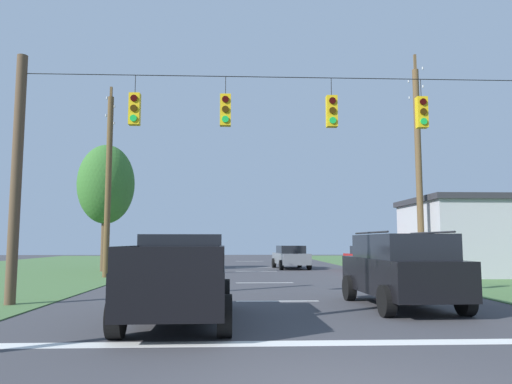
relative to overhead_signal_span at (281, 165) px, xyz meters
name	(u,v)px	position (x,y,z in m)	size (l,w,h in m)	color
stop_bar_stripe	(307,343)	(-0.07, -5.31, -4.04)	(12.47, 0.45, 0.01)	white
lane_dash_0	(278,301)	(-0.07, 0.69, -4.04)	(0.15, 2.50, 0.01)	white
lane_dash_1	(265,283)	(-0.07, 7.14, -4.04)	(0.15, 2.50, 0.01)	white
lane_dash_2	(256,271)	(-0.07, 15.27, -4.04)	(0.15, 2.50, 0.01)	white
lane_dash_3	(254,267)	(-0.07, 19.64, -4.04)	(0.15, 2.50, 0.01)	white
lane_dash_4	(250,261)	(-0.07, 29.91, -4.04)	(0.15, 2.50, 0.01)	white
overhead_signal_span	(281,165)	(0.00, 0.00, 0.00)	(15.65, 0.31, 7.26)	brown
pickup_truck	(181,278)	(-2.59, -2.84, -3.07)	(2.39, 5.45, 1.95)	black
suv_black	(400,268)	(3.17, -0.86, -2.98)	(2.35, 4.87, 2.05)	black
distant_car_crossing_white	(173,259)	(-4.93, 13.81, -3.25)	(2.05, 4.32, 1.52)	silver
distant_car_oncoming	(291,257)	(2.33, 17.98, -3.25)	(2.30, 4.43, 1.52)	slate
distant_car_far_parked	(368,258)	(6.80, 15.33, -3.25)	(2.33, 4.45, 1.52)	maroon
utility_pole_mid_right	(419,166)	(7.75, 9.24, 1.49)	(0.31, 2.00, 11.28)	brown
utility_pole_near_left	(108,181)	(-7.78, 10.32, 0.80)	(0.30, 1.64, 9.72)	brown
tree_roadside_right	(106,185)	(-9.20, 15.20, 1.18)	(3.37, 3.37, 7.65)	brown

